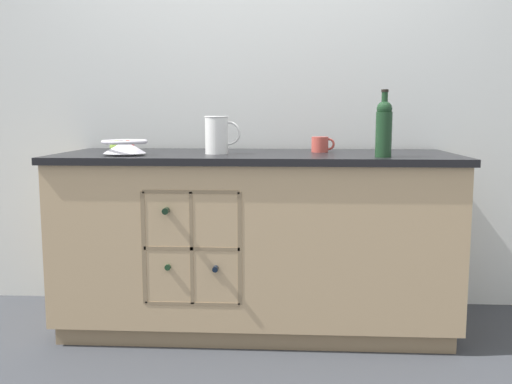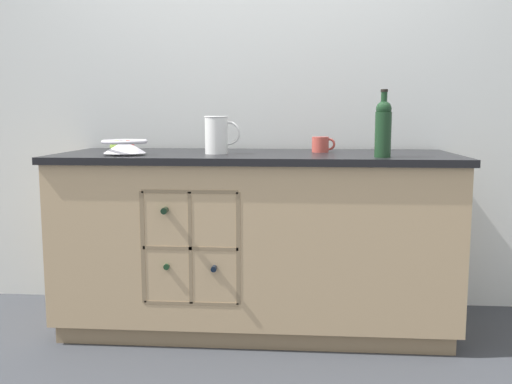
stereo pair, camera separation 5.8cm
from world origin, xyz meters
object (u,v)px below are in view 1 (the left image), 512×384
Objects in this scene: standing_wine_bottle at (384,127)px; fruit_bowl at (124,146)px; ceramic_mug at (320,144)px; white_pitcher at (217,134)px.

fruit_bowl is at bearing 177.52° from standing_wine_bottle.
white_pitcher is at bearing -162.03° from ceramic_mug.
ceramic_mug is 0.45m from standing_wine_bottle.
ceramic_mug reaches higher than fruit_bowl.
white_pitcher reaches higher than ceramic_mug.
standing_wine_bottle reaches higher than white_pitcher.
fruit_bowl is 0.72× the size of standing_wine_bottle.
ceramic_mug is at bearing 17.97° from white_pitcher.
ceramic_mug is at bearing 16.40° from fruit_bowl.
ceramic_mug is (0.97, 0.29, -0.01)m from fruit_bowl.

